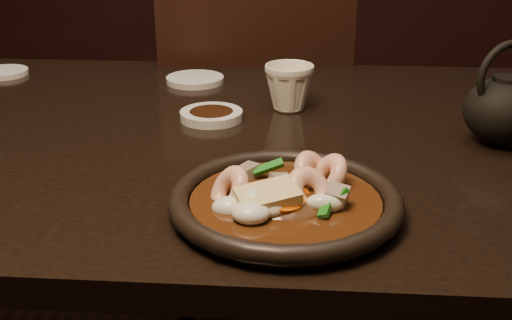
# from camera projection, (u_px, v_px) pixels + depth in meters

# --- Properties ---
(table) EXTENTS (1.60, 0.90, 0.75)m
(table) POSITION_uv_depth(u_px,v_px,m) (105.00, 169.00, 1.10)
(table) COLOR black
(table) RESTS_ON floor
(chair) EXTENTS (0.52, 0.52, 0.98)m
(chair) POSITION_uv_depth(u_px,v_px,m) (253.00, 135.00, 1.66)
(chair) COLOR black
(chair) RESTS_ON floor
(plate) EXTENTS (0.29, 0.29, 0.03)m
(plate) POSITION_uv_depth(u_px,v_px,m) (285.00, 202.00, 0.78)
(plate) COLOR black
(plate) RESTS_ON table
(stirfry) EXTENTS (0.19, 0.17, 0.06)m
(stirfry) POSITION_uv_depth(u_px,v_px,m) (284.00, 197.00, 0.78)
(stirfry) COLOR #371B0A
(stirfry) RESTS_ON plate
(soy_dish) EXTENTS (0.11, 0.11, 0.02)m
(soy_dish) POSITION_uv_depth(u_px,v_px,m) (211.00, 115.00, 1.11)
(soy_dish) COLOR silver
(soy_dish) RESTS_ON table
(saucer_left) EXTENTS (0.11, 0.11, 0.01)m
(saucer_left) POSITION_uv_depth(u_px,v_px,m) (3.00, 72.00, 1.38)
(saucer_left) COLOR silver
(saucer_left) RESTS_ON table
(saucer_right) EXTENTS (0.12, 0.12, 0.01)m
(saucer_right) POSITION_uv_depth(u_px,v_px,m) (195.00, 80.00, 1.32)
(saucer_right) COLOR silver
(saucer_right) RESTS_ON table
(tea_cup) EXTENTS (0.10, 0.10, 0.09)m
(tea_cup) POSITION_uv_depth(u_px,v_px,m) (289.00, 86.00, 1.14)
(tea_cup) COLOR white
(tea_cup) RESTS_ON table
(teapot) EXTENTS (0.14, 0.12, 0.16)m
(teapot) POSITION_uv_depth(u_px,v_px,m) (504.00, 107.00, 0.98)
(teapot) COLOR black
(teapot) RESTS_ON table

